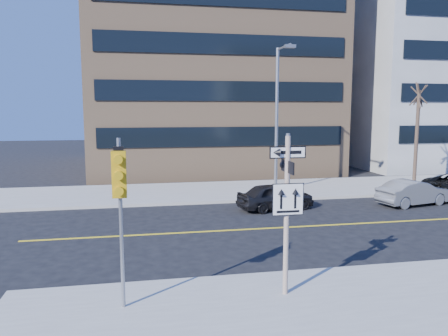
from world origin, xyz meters
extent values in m
plane|color=black|center=(0.00, 0.00, 0.00)|extent=(120.00, 120.00, 0.00)
cylinder|color=white|center=(0.00, -2.50, 2.15)|extent=(0.13, 0.13, 4.00)
cylinder|color=gray|center=(0.00, -2.50, 4.18)|extent=(0.10, 0.10, 0.06)
cube|color=black|center=(0.00, -2.50, 3.75)|extent=(0.92, 0.03, 0.30)
cube|color=black|center=(0.00, -2.50, 3.40)|extent=(0.03, 0.92, 0.30)
cube|color=white|center=(0.00, -2.58, 2.60)|extent=(0.80, 0.03, 0.80)
cylinder|color=gray|center=(-4.00, -2.50, 2.15)|extent=(0.09, 0.09, 4.00)
cube|color=gold|center=(-4.00, -2.70, 3.35)|extent=(0.32, 0.22, 1.05)
sphere|color=#8C0705|center=(-4.00, -2.82, 3.70)|extent=(0.17, 0.17, 0.17)
sphere|color=black|center=(-4.00, -2.82, 3.35)|extent=(0.17, 0.17, 0.17)
sphere|color=black|center=(-4.00, -2.82, 3.00)|extent=(0.17, 0.17, 0.17)
imported|color=black|center=(2.81, 7.25, 0.64)|extent=(2.22, 3.97, 1.28)
imported|color=slate|center=(9.95, 6.86, 0.64)|extent=(2.14, 4.07, 1.28)
cylinder|color=gray|center=(4.00, 11.00, 4.15)|extent=(0.18, 0.18, 8.00)
cylinder|color=gray|center=(4.00, 10.00, 8.05)|extent=(0.10, 2.20, 0.10)
cube|color=gray|center=(4.00, 9.00, 7.95)|extent=(0.55, 0.30, 0.16)
cylinder|color=#3C2F23|center=(13.00, 11.30, 3.05)|extent=(0.22, 0.22, 5.80)
cube|color=#A7815C|center=(2.00, 25.00, 9.00)|extent=(18.00, 18.00, 18.00)
cube|color=#9B9EA0|center=(24.00, 24.00, 7.50)|extent=(20.00, 16.00, 15.00)
camera|label=1|loc=(-3.50, -12.58, 4.78)|focal=35.00mm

